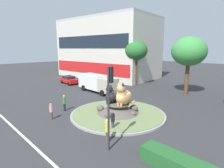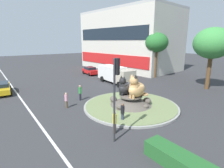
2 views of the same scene
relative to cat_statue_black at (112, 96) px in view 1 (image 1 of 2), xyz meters
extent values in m
plane|color=#333335|center=(0.64, 0.25, -1.99)|extent=(160.00, 160.00, 0.00)
cube|color=silver|center=(0.64, -8.59, -1.98)|extent=(112.00, 0.20, 0.01)
cylinder|color=gray|center=(0.64, 0.25, -1.90)|extent=(9.79, 9.79, 0.18)
cylinder|color=#707F51|center=(0.64, 0.25, -1.78)|extent=(9.39, 9.39, 0.06)
cone|color=#564F47|center=(0.64, 0.25, -1.25)|extent=(4.28, 4.28, 0.99)
cylinder|color=#564F47|center=(0.64, 0.25, -0.82)|extent=(2.35, 2.35, 0.12)
ellipsoid|color=#564F47|center=(2.32, 0.70, -1.53)|extent=(0.55, 0.58, 0.44)
ellipsoid|color=#564F47|center=(1.57, 1.71, -1.39)|extent=(0.90, 0.77, 0.72)
ellipsoid|color=#564F47|center=(-0.38, 1.35, -1.38)|extent=(0.92, 0.94, 0.73)
ellipsoid|color=#564F47|center=(-0.95, -0.81, -1.39)|extent=(0.88, 0.68, 0.71)
ellipsoid|color=#564F47|center=(1.02, -1.52, -1.45)|extent=(0.74, 0.70, 0.59)
ellipsoid|color=black|center=(-0.02, 0.10, -0.11)|extent=(1.29, 1.88, 1.30)
cylinder|color=black|center=(0.02, -0.26, 0.04)|extent=(0.92, 0.92, 0.81)
sphere|color=black|center=(0.03, -0.39, 0.75)|extent=(0.71, 0.71, 0.71)
torus|color=black|center=(0.21, 0.85, -0.63)|extent=(0.77, 0.77, 0.16)
cone|color=black|center=(0.22, -0.37, 1.16)|extent=(0.32, 0.32, 0.29)
cone|color=black|center=(-0.17, -0.41, 1.16)|extent=(0.32, 0.32, 0.29)
cylinder|color=black|center=(0.19, -0.54, -0.59)|extent=(0.23, 0.23, 0.32)
cylinder|color=black|center=(-0.11, -0.56, -0.59)|extent=(0.23, 0.23, 0.32)
ellipsoid|color=tan|center=(1.29, 0.42, -0.01)|extent=(1.63, 2.25, 1.50)
cylinder|color=tan|center=(1.35, 0.01, 0.16)|extent=(1.12, 1.12, 0.94)
sphere|color=tan|center=(1.38, -0.13, 0.98)|extent=(0.83, 0.83, 0.83)
torus|color=tan|center=(1.48, 1.31, -0.61)|extent=(0.94, 0.94, 0.19)
cone|color=black|center=(1.60, -0.10, 1.46)|extent=(0.39, 0.39, 0.34)
cone|color=tan|center=(1.15, -0.17, 1.46)|extent=(0.39, 0.39, 0.34)
cylinder|color=tan|center=(1.58, -0.29, -0.57)|extent=(0.26, 0.26, 0.38)
cylinder|color=tan|center=(1.24, -0.35, -0.57)|extent=(0.26, 0.26, 0.38)
cylinder|color=#2D2D33|center=(4.88, -5.11, 0.86)|extent=(0.14, 0.14, 5.69)
cube|color=black|center=(4.84, -4.89, 3.18)|extent=(0.36, 0.30, 1.05)
sphere|color=#360606|center=(4.82, -4.81, 3.49)|extent=(0.18, 0.18, 0.18)
sphere|color=#392706|center=(4.82, -4.81, 3.18)|extent=(0.18, 0.18, 0.18)
sphere|color=green|center=(4.82, -4.81, 2.86)|extent=(0.18, 0.18, 0.18)
cube|color=beige|center=(-19.98, 18.18, 4.62)|extent=(24.12, 15.16, 13.21)
cube|color=red|center=(-19.30, 11.75, 0.66)|extent=(21.86, 2.45, 2.38)
cube|color=#19232D|center=(-19.30, 11.77, 6.21)|extent=(20.95, 2.31, 2.64)
cube|color=#B2B2AD|center=(-19.98, 18.18, 11.48)|extent=(24.12, 15.16, 0.50)
cube|color=#235B28|center=(9.34, -3.88, -1.54)|extent=(4.60, 1.20, 0.90)
cylinder|color=brown|center=(1.83, 13.81, 0.23)|extent=(0.55, 0.55, 4.44)
ellipsoid|color=#3D8E42|center=(1.83, 13.81, 4.43)|extent=(4.96, 4.96, 4.21)
cylinder|color=brown|center=(-8.07, 14.22, 0.41)|extent=(0.55, 0.55, 4.79)
ellipsoid|color=#286B2D|center=(-8.07, 14.22, 4.45)|extent=(4.11, 4.11, 3.49)
cylinder|color=brown|center=(4.02, -4.44, -1.57)|extent=(0.24, 0.24, 0.82)
cylinder|color=yellow|center=(4.02, -4.44, -0.80)|extent=(0.32, 0.32, 0.72)
sphere|color=beige|center=(4.02, -4.44, -0.33)|extent=(0.24, 0.24, 0.24)
cylinder|color=black|center=(-4.36, -3.08, -1.57)|extent=(0.23, 0.23, 0.83)
cylinder|color=#288C38|center=(-4.36, -3.08, -0.79)|extent=(0.31, 0.31, 0.73)
sphere|color=tan|center=(-4.36, -3.08, -0.31)|extent=(0.24, 0.24, 0.24)
cylinder|color=#33384C|center=(2.89, -2.74, -1.60)|extent=(0.25, 0.25, 0.77)
cylinder|color=black|center=(2.89, -2.74, -0.88)|extent=(0.33, 0.33, 0.67)
sphere|color=brown|center=(2.89, -2.74, -0.43)|extent=(0.22, 0.22, 0.22)
cylinder|color=brown|center=(-3.03, -5.30, -1.61)|extent=(0.24, 0.24, 0.75)
cylinder|color=pink|center=(-3.03, -5.30, -0.91)|extent=(0.32, 0.32, 0.65)
sphere|color=tan|center=(-3.03, -5.30, -0.48)|extent=(0.22, 0.22, 0.22)
cube|color=red|center=(-17.86, 5.88, -1.31)|extent=(4.44, 2.19, 0.71)
cube|color=#19232D|center=(-18.07, 5.90, -0.71)|extent=(2.54, 1.81, 0.50)
cylinder|color=black|center=(-16.36, 6.69, -1.67)|extent=(0.66, 0.27, 0.64)
cylinder|color=black|center=(-16.51, 4.85, -1.67)|extent=(0.66, 0.27, 0.64)
cylinder|color=black|center=(-19.20, 6.91, -1.67)|extent=(0.66, 0.27, 0.64)
cylinder|color=black|center=(-19.35, 5.07, -1.67)|extent=(0.66, 0.27, 0.64)
cube|color=#B7AD99|center=(-6.21, 5.33, -0.53)|extent=(2.28, 2.48, 2.02)
cube|color=silver|center=(-9.87, 5.47, -0.44)|extent=(5.21, 2.59, 2.20)
cylinder|color=black|center=(-6.10, 6.53, -1.54)|extent=(0.91, 0.33, 0.90)
cylinder|color=black|center=(-6.19, 4.13, -1.54)|extent=(0.91, 0.33, 0.90)
cylinder|color=black|center=(-10.92, 6.71, -1.54)|extent=(0.91, 0.33, 0.90)
cylinder|color=black|center=(-11.01, 4.31, -1.54)|extent=(0.91, 0.33, 0.90)
camera|label=1|loc=(13.21, -12.99, 4.82)|focal=29.46mm
camera|label=2|loc=(13.56, -11.66, 4.75)|focal=28.35mm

